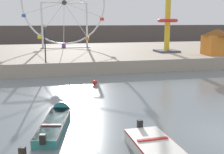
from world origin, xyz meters
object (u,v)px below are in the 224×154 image
(drop_tower_yellow_tower, at_px, (168,10))
(promenade_lamp_near, at_px, (45,37))
(carnival_booth_orange_canopy, at_px, (217,41))
(mooring_buoy_orange, at_px, (95,83))
(motorboat_teal_painted, at_px, (58,118))
(ferris_wheel_white_frame, at_px, (64,4))

(drop_tower_yellow_tower, xyz_separation_m, promenade_lamp_near, (-15.75, -6.76, -2.94))
(drop_tower_yellow_tower, bearing_deg, carnival_booth_orange_canopy, -45.15)
(promenade_lamp_near, distance_m, mooring_buoy_orange, 7.46)
(motorboat_teal_painted, distance_m, carnival_booth_orange_canopy, 25.69)
(drop_tower_yellow_tower, bearing_deg, motorboat_teal_painted, -126.74)
(ferris_wheel_white_frame, bearing_deg, mooring_buoy_orange, -87.95)
(mooring_buoy_orange, bearing_deg, carnival_booth_orange_canopy, 24.71)
(motorboat_teal_painted, relative_size, ferris_wheel_white_frame, 0.49)
(ferris_wheel_white_frame, relative_size, drop_tower_yellow_tower, 0.92)
(drop_tower_yellow_tower, xyz_separation_m, carnival_booth_orange_canopy, (4.47, -4.49, -3.80))
(carnival_booth_orange_canopy, xyz_separation_m, mooring_buoy_orange, (-16.28, -7.49, -2.73))
(motorboat_teal_painted, xyz_separation_m, drop_tower_yellow_tower, (15.37, 20.59, 6.52))
(drop_tower_yellow_tower, height_order, mooring_buoy_orange, drop_tower_yellow_tower)
(motorboat_teal_painted, height_order, ferris_wheel_white_frame, ferris_wheel_white_frame)
(motorboat_teal_painted, distance_m, promenade_lamp_near, 14.29)
(ferris_wheel_white_frame, xyz_separation_m, carnival_booth_orange_canopy, (17.04, -13.75, -4.87))
(ferris_wheel_white_frame, bearing_deg, drop_tower_yellow_tower, -36.37)
(motorboat_teal_painted, bearing_deg, carnival_booth_orange_canopy, -38.30)
(motorboat_teal_painted, relative_size, carnival_booth_orange_canopy, 1.94)
(drop_tower_yellow_tower, xyz_separation_m, mooring_buoy_orange, (-11.81, -11.98, -6.53))
(drop_tower_yellow_tower, height_order, carnival_booth_orange_canopy, drop_tower_yellow_tower)
(ferris_wheel_white_frame, height_order, carnival_booth_orange_canopy, ferris_wheel_white_frame)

